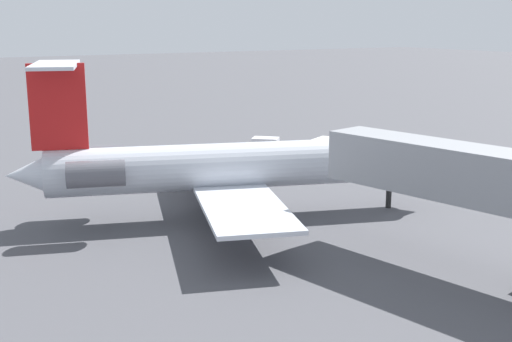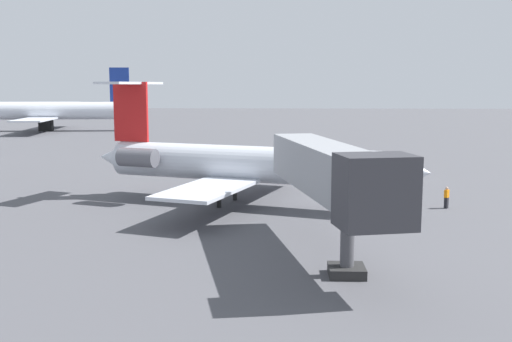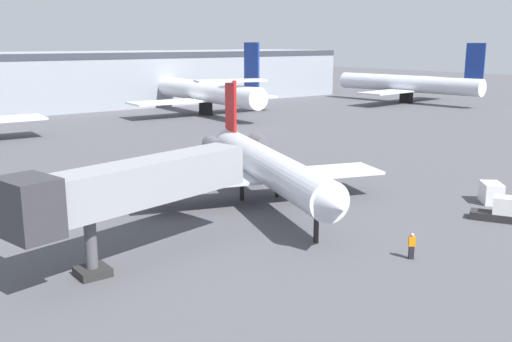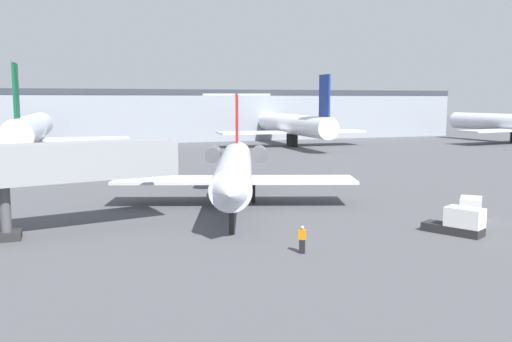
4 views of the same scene
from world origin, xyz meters
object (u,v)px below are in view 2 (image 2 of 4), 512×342
object	(u,v)px
cargo_container_uld	(364,169)
parked_airliner_east_mid	(46,111)
jet_bridge	(334,174)
baggage_tug_lead	(405,175)
regional_jet	(241,163)
ground_crew_marshaller	(446,197)

from	to	relation	value
cargo_container_uld	parked_airliner_east_mid	bearing A→B (deg)	43.17
jet_bridge	cargo_container_uld	distance (m)	31.19
baggage_tug_lead	cargo_container_uld	world-z (taller)	baggage_tug_lead
cargo_container_uld	parked_airliner_east_mid	size ratio (longest dim) A/B	0.08
jet_bridge	baggage_tug_lead	world-z (taller)	jet_bridge
baggage_tug_lead	cargo_container_uld	xyz separation A→B (m)	(3.91, 3.48, 0.03)
regional_jet	baggage_tug_lead	distance (m)	19.06
jet_bridge	parked_airliner_east_mid	xyz separation A→B (m)	(91.03, 51.03, -0.67)
regional_jet	parked_airliner_east_mid	size ratio (longest dim) A/B	0.77
cargo_container_uld	ground_crew_marshaller	bearing A→B (deg)	-165.28
parked_airliner_east_mid	ground_crew_marshaller	bearing A→B (deg)	-141.41
ground_crew_marshaller	jet_bridge	bearing A→B (deg)	145.39
jet_bridge	ground_crew_marshaller	distance (m)	18.08
jet_bridge	ground_crew_marshaller	bearing A→B (deg)	-34.61
jet_bridge	parked_airliner_east_mid	bearing A→B (deg)	29.28
ground_crew_marshaller	parked_airliner_east_mid	distance (m)	97.94
baggage_tug_lead	parked_airliner_east_mid	bearing A→B (deg)	43.08
cargo_container_uld	parked_airliner_east_mid	distance (m)	83.22
baggage_tug_lead	cargo_container_uld	size ratio (longest dim) A/B	1.54
regional_jet	parked_airliner_east_mid	distance (m)	88.17
parked_airliner_east_mid	baggage_tug_lead	bearing A→B (deg)	-136.92
ground_crew_marshaller	parked_airliner_east_mid	world-z (taller)	parked_airliner_east_mid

